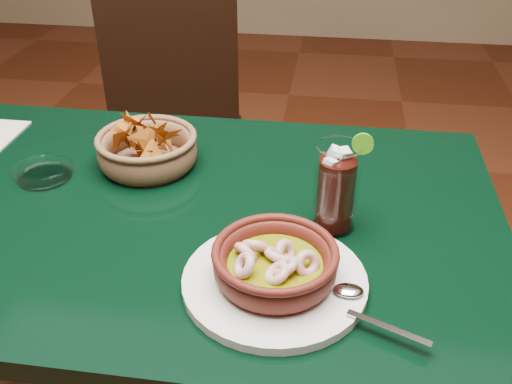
# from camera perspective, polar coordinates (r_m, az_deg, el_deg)

# --- Properties ---
(dining_table) EXTENTS (1.20, 0.80, 0.75)m
(dining_table) POSITION_cam_1_polar(r_m,az_deg,el_deg) (1.15, -6.78, -5.57)
(dining_table) COLOR black
(dining_table) RESTS_ON ground
(dining_chair) EXTENTS (0.58, 0.58, 0.99)m
(dining_chair) POSITION_cam_1_polar(r_m,az_deg,el_deg) (1.85, -7.89, 6.07)
(dining_chair) COLOR black
(dining_chair) RESTS_ON ground
(shrimp_plate) EXTENTS (0.38, 0.29, 0.08)m
(shrimp_plate) POSITION_cam_1_polar(r_m,az_deg,el_deg) (0.89, 1.93, -7.63)
(shrimp_plate) COLOR silver
(shrimp_plate) RESTS_ON dining_table
(chip_basket) EXTENTS (0.24, 0.24, 0.15)m
(chip_basket) POSITION_cam_1_polar(r_m,az_deg,el_deg) (1.23, -10.82, 4.28)
(chip_basket) COLOR brown
(chip_basket) RESTS_ON dining_table
(guacamole_ramekin) EXTENTS (0.13, 0.13, 0.04)m
(guacamole_ramekin) POSITION_cam_1_polar(r_m,az_deg,el_deg) (1.35, -11.47, 6.11)
(guacamole_ramekin) COLOR #46140E
(guacamole_ramekin) RESTS_ON dining_table
(cola_drink) EXTENTS (0.17, 0.17, 0.19)m
(cola_drink) POSITION_cam_1_polar(r_m,az_deg,el_deg) (1.00, 8.02, 0.41)
(cola_drink) COLOR white
(cola_drink) RESTS_ON dining_table
(glass_ashtray) EXTENTS (0.13, 0.13, 0.03)m
(glass_ashtray) POSITION_cam_1_polar(r_m,az_deg,el_deg) (1.25, -20.47, 1.91)
(glass_ashtray) COLOR white
(glass_ashtray) RESTS_ON dining_table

